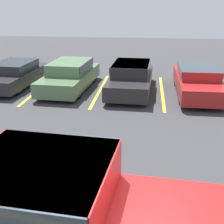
# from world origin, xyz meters

# --- Properties ---
(stall_stripe_b) EXTENTS (0.12, 5.37, 0.01)m
(stall_stripe_b) POSITION_xyz_m (-4.59, 10.01, 0.00)
(stall_stripe_b) COLOR yellow
(stall_stripe_b) RESTS_ON ground_plane
(stall_stripe_c) EXTENTS (0.12, 5.37, 0.01)m
(stall_stripe_c) POSITION_xyz_m (-1.77, 10.01, 0.00)
(stall_stripe_c) COLOR yellow
(stall_stripe_c) RESTS_ON ground_plane
(stall_stripe_d) EXTENTS (0.12, 5.37, 0.01)m
(stall_stripe_d) POSITION_xyz_m (1.04, 10.01, 0.00)
(stall_stripe_d) COLOR yellow
(stall_stripe_d) RESTS_ON ground_plane
(pickup_truck) EXTENTS (5.65, 2.52, 1.92)m
(pickup_truck) POSITION_xyz_m (-0.78, -0.08, 0.95)
(pickup_truck) COLOR #A51919
(pickup_truck) RESTS_ON ground_plane
(parked_sedan_a) EXTENTS (1.96, 4.41, 1.16)m
(parked_sedan_a) POSITION_xyz_m (-5.87, 10.21, 0.62)
(parked_sedan_a) COLOR #232326
(parked_sedan_a) RESTS_ON ground_plane
(parked_sedan_b) EXTENTS (2.06, 4.72, 1.27)m
(parked_sedan_b) POSITION_xyz_m (-3.17, 10.09, 0.67)
(parked_sedan_b) COLOR #4C6B47
(parked_sedan_b) RESTS_ON ground_plane
(parked_sedan_c) EXTENTS (1.94, 4.74, 1.28)m
(parked_sedan_c) POSITION_xyz_m (-0.37, 10.00, 0.68)
(parked_sedan_c) COLOR #232326
(parked_sedan_c) RESTS_ON ground_plane
(parked_sedan_d) EXTENTS (1.78, 4.79, 1.22)m
(parked_sedan_d) POSITION_xyz_m (2.52, 9.86, 0.65)
(parked_sedan_d) COLOR maroon
(parked_sedan_d) RESTS_ON ground_plane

